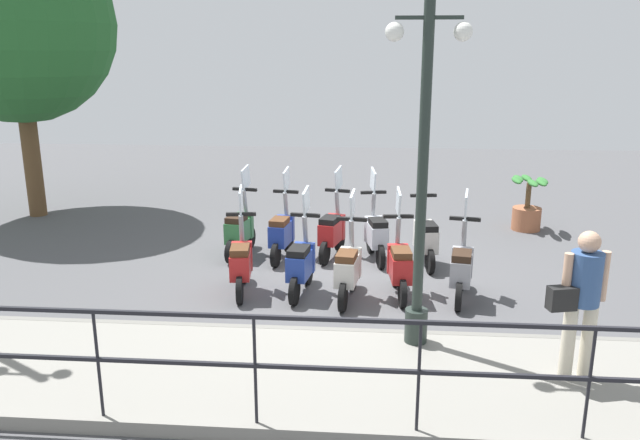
{
  "coord_description": "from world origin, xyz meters",
  "views": [
    {
      "loc": [
        -9.18,
        -0.26,
        3.44
      ],
      "look_at": [
        0.2,
        0.5,
        0.9
      ],
      "focal_mm": 35.0,
      "sensor_mm": 36.0,
      "label": 1
    }
  ],
  "objects_px": {
    "scooter_near_0": "(461,268)",
    "scooter_far_4": "(240,229)",
    "scooter_far_0": "(425,237)",
    "scooter_far_2": "(332,231)",
    "tree_large": "(16,25)",
    "scooter_far_3": "(282,232)",
    "lamp_post_near": "(422,195)",
    "scooter_near_1": "(399,265)",
    "pedestrian_with_bag": "(582,294)",
    "scooter_near_4": "(241,262)",
    "scooter_far_1": "(376,233)",
    "scooter_near_3": "(301,263)",
    "scooter_near_2": "(348,268)",
    "potted_palm": "(527,208)"
  },
  "relations": [
    {
      "from": "scooter_far_3",
      "to": "scooter_far_0",
      "type": "bearing_deg",
      "value": -84.83
    },
    {
      "from": "scooter_far_3",
      "to": "scooter_far_1",
      "type": "bearing_deg",
      "value": -79.89
    },
    {
      "from": "scooter_near_3",
      "to": "scooter_near_4",
      "type": "relative_size",
      "value": 1.0
    },
    {
      "from": "scooter_near_1",
      "to": "scooter_far_2",
      "type": "height_order",
      "value": "same"
    },
    {
      "from": "scooter_near_1",
      "to": "scooter_near_3",
      "type": "distance_m",
      "value": 1.42
    },
    {
      "from": "scooter_near_0",
      "to": "scooter_far_2",
      "type": "relative_size",
      "value": 1.0
    },
    {
      "from": "scooter_near_0",
      "to": "scooter_far_0",
      "type": "xyz_separation_m",
      "value": [
        1.48,
        0.39,
        0.0
      ]
    },
    {
      "from": "scooter_near_0",
      "to": "scooter_far_4",
      "type": "height_order",
      "value": "same"
    },
    {
      "from": "scooter_near_0",
      "to": "lamp_post_near",
      "type": "bearing_deg",
      "value": 167.01
    },
    {
      "from": "scooter_near_4",
      "to": "scooter_far_4",
      "type": "xyz_separation_m",
      "value": [
        1.71,
        0.37,
        0.0
      ]
    },
    {
      "from": "scooter_near_0",
      "to": "scooter_far_1",
      "type": "relative_size",
      "value": 1.0
    },
    {
      "from": "potted_palm",
      "to": "scooter_near_2",
      "type": "relative_size",
      "value": 0.69
    },
    {
      "from": "lamp_post_near",
      "to": "potted_palm",
      "type": "relative_size",
      "value": 3.78
    },
    {
      "from": "pedestrian_with_bag",
      "to": "scooter_near_3",
      "type": "xyz_separation_m",
      "value": [
        2.45,
        3.12,
        -0.6
      ]
    },
    {
      "from": "pedestrian_with_bag",
      "to": "tree_large",
      "type": "distance_m",
      "value": 11.78
    },
    {
      "from": "potted_palm",
      "to": "lamp_post_near",
      "type": "bearing_deg",
      "value": 155.15
    },
    {
      "from": "scooter_near_1",
      "to": "scooter_far_0",
      "type": "xyz_separation_m",
      "value": [
        1.42,
        -0.48,
        0.0
      ]
    },
    {
      "from": "scooter_near_4",
      "to": "scooter_far_0",
      "type": "xyz_separation_m",
      "value": [
        1.48,
        -2.78,
        0.0
      ]
    },
    {
      "from": "lamp_post_near",
      "to": "scooter_near_3",
      "type": "xyz_separation_m",
      "value": [
        1.74,
        1.54,
        -1.43
      ]
    },
    {
      "from": "scooter_far_4",
      "to": "scooter_near_1",
      "type": "bearing_deg",
      "value": -110.95
    },
    {
      "from": "scooter_near_1",
      "to": "scooter_near_4",
      "type": "bearing_deg",
      "value": 86.51
    },
    {
      "from": "potted_palm",
      "to": "scooter_far_1",
      "type": "bearing_deg",
      "value": 125.78
    },
    {
      "from": "pedestrian_with_bag",
      "to": "scooter_far_2",
      "type": "height_order",
      "value": "pedestrian_with_bag"
    },
    {
      "from": "lamp_post_near",
      "to": "scooter_near_3",
      "type": "relative_size",
      "value": 2.6
    },
    {
      "from": "scooter_near_4",
      "to": "scooter_far_3",
      "type": "xyz_separation_m",
      "value": [
        1.58,
        -0.38,
        0.0
      ]
    },
    {
      "from": "scooter_near_0",
      "to": "scooter_near_4",
      "type": "distance_m",
      "value": 3.17
    },
    {
      "from": "scooter_far_0",
      "to": "tree_large",
      "type": "bearing_deg",
      "value": 63.97
    },
    {
      "from": "pedestrian_with_bag",
      "to": "scooter_far_1",
      "type": "height_order",
      "value": "pedestrian_with_bag"
    },
    {
      "from": "lamp_post_near",
      "to": "scooter_near_1",
      "type": "height_order",
      "value": "lamp_post_near"
    },
    {
      "from": "lamp_post_near",
      "to": "potted_palm",
      "type": "distance_m",
      "value": 6.27
    },
    {
      "from": "scooter_near_4",
      "to": "scooter_far_1",
      "type": "xyz_separation_m",
      "value": [
        1.65,
        -1.97,
        0.0
      ]
    },
    {
      "from": "scooter_far_1",
      "to": "scooter_far_4",
      "type": "xyz_separation_m",
      "value": [
        0.06,
        2.34,
        0.0
      ]
    },
    {
      "from": "potted_palm",
      "to": "scooter_far_2",
      "type": "height_order",
      "value": "scooter_far_2"
    },
    {
      "from": "potted_palm",
      "to": "scooter_far_1",
      "type": "height_order",
      "value": "scooter_far_1"
    },
    {
      "from": "potted_palm",
      "to": "scooter_near_1",
      "type": "height_order",
      "value": "scooter_near_1"
    },
    {
      "from": "scooter_far_2",
      "to": "scooter_far_3",
      "type": "height_order",
      "value": "same"
    },
    {
      "from": "scooter_near_4",
      "to": "scooter_far_0",
      "type": "height_order",
      "value": "same"
    },
    {
      "from": "lamp_post_near",
      "to": "scooter_far_1",
      "type": "relative_size",
      "value": 2.6
    },
    {
      "from": "scooter_far_0",
      "to": "scooter_far_2",
      "type": "bearing_deg",
      "value": 72.26
    },
    {
      "from": "tree_large",
      "to": "scooter_near_1",
      "type": "bearing_deg",
      "value": -118.09
    },
    {
      "from": "lamp_post_near",
      "to": "scooter_far_1",
      "type": "height_order",
      "value": "lamp_post_near"
    },
    {
      "from": "scooter_far_4",
      "to": "scooter_far_2",
      "type": "bearing_deg",
      "value": -77.87
    },
    {
      "from": "tree_large",
      "to": "scooter_far_3",
      "type": "distance_m",
      "value": 7.17
    },
    {
      "from": "scooter_near_3",
      "to": "scooter_far_3",
      "type": "height_order",
      "value": "same"
    },
    {
      "from": "scooter_near_1",
      "to": "scooter_far_2",
      "type": "distance_m",
      "value": 2.0
    },
    {
      "from": "scooter_far_1",
      "to": "scooter_far_2",
      "type": "distance_m",
      "value": 0.75
    },
    {
      "from": "scooter_near_1",
      "to": "scooter_far_2",
      "type": "bearing_deg",
      "value": 27.48
    },
    {
      "from": "scooter_near_3",
      "to": "scooter_near_2",
      "type": "bearing_deg",
      "value": -96.54
    },
    {
      "from": "pedestrian_with_bag",
      "to": "tree_large",
      "type": "height_order",
      "value": "tree_large"
    },
    {
      "from": "potted_palm",
      "to": "scooter_near_4",
      "type": "bearing_deg",
      "value": 127.48
    }
  ]
}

